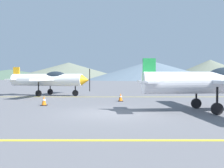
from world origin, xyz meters
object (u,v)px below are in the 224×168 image
(car_sedan, at_px, (166,84))
(airplane_mid, at_px, (51,79))
(airplane_near, at_px, (217,82))
(traffic_cone_front, at_px, (122,97))
(traffic_cone_side, at_px, (45,101))

(car_sedan, bearing_deg, airplane_mid, -155.48)
(airplane_near, bearing_deg, traffic_cone_front, 133.64)
(airplane_near, xyz_separation_m, traffic_cone_front, (-4.57, 4.79, -1.19))
(airplane_near, distance_m, traffic_cone_front, 6.73)
(airplane_mid, distance_m, traffic_cone_front, 8.11)
(airplane_near, bearing_deg, airplane_mid, 138.07)
(airplane_near, distance_m, airplane_mid, 14.61)
(airplane_near, bearing_deg, traffic_cone_side, 165.61)
(traffic_cone_front, bearing_deg, airplane_near, -46.36)
(car_sedan, bearing_deg, traffic_cone_side, -128.50)
(car_sedan, relative_size, traffic_cone_side, 7.70)
(car_sedan, xyz_separation_m, traffic_cone_front, (-5.43, -10.32, -0.56))
(airplane_mid, xyz_separation_m, traffic_cone_front, (6.30, -4.97, -1.19))
(airplane_near, xyz_separation_m, airplane_mid, (-10.87, 9.76, 0.00))
(airplane_mid, height_order, traffic_cone_front, airplane_mid)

